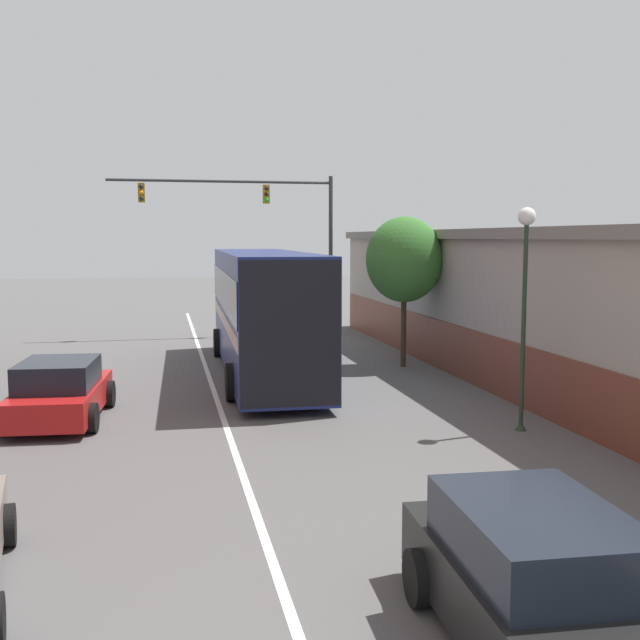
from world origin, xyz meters
name	(u,v)px	position (x,y,z in m)	size (l,w,h in m)	color
lane_center_line	(218,402)	(0.00, 17.34, 0.00)	(0.14, 46.69, 0.01)	silver
building_right_storefront	(606,299)	(12.03, 18.79, 2.38)	(9.50, 28.63, 4.51)	#9E998E
bus	(263,306)	(1.71, 21.13, 2.13)	(3.01, 12.16, 3.82)	navy
hatchback_foreground	(544,593)	(2.32, 4.64, 0.73)	(2.17, 4.60, 1.54)	black
parked_car_left_mid	(60,392)	(-3.72, 16.11, 0.68)	(2.30, 4.25, 1.44)	red
traffic_signal_gantry	(267,218)	(3.17, 30.68, 5.08)	(9.66, 0.36, 6.94)	#333338
street_lamp	(525,284)	(6.37, 13.10, 3.25)	(0.39, 0.39, 4.91)	#233323
street_tree_near	(404,260)	(6.42, 21.52, 3.53)	(2.55, 2.29, 4.94)	#3D2D1E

